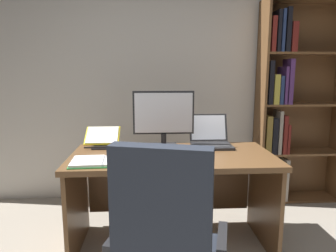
{
  "coord_description": "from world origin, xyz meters",
  "views": [
    {
      "loc": [
        -0.34,
        -1.09,
        1.39
      ],
      "look_at": [
        -0.21,
        1.15,
        0.99
      ],
      "focal_mm": 33.19,
      "sensor_mm": 36.0,
      "label": 1
    }
  ],
  "objects_px": {
    "bookshelf": "(289,108)",
    "notepad": "(130,156)",
    "laptop": "(211,139)",
    "keyboard": "(166,158)",
    "open_binder": "(104,161)",
    "reading_stand_with_book": "(102,137)",
    "desk": "(172,177)",
    "monitor": "(164,119)",
    "computer_mouse": "(207,156)",
    "pen": "(133,155)"
  },
  "relations": [
    {
      "from": "computer_mouse",
      "to": "notepad",
      "type": "distance_m",
      "value": 0.57
    },
    {
      "from": "desk",
      "to": "computer_mouse",
      "type": "bearing_deg",
      "value": -41.9
    },
    {
      "from": "notepad",
      "to": "pen",
      "type": "bearing_deg",
      "value": 0.0
    },
    {
      "from": "laptop",
      "to": "keyboard",
      "type": "height_order",
      "value": "laptop"
    },
    {
      "from": "monitor",
      "to": "laptop",
      "type": "xyz_separation_m",
      "value": [
        0.4,
        0.01,
        -0.19
      ]
    },
    {
      "from": "bookshelf",
      "to": "open_binder",
      "type": "relative_size",
      "value": 4.42
    },
    {
      "from": "bookshelf",
      "to": "keyboard",
      "type": "bearing_deg",
      "value": -143.41
    },
    {
      "from": "bookshelf",
      "to": "laptop",
      "type": "relative_size",
      "value": 6.1
    },
    {
      "from": "laptop",
      "to": "reading_stand_with_book",
      "type": "distance_m",
      "value": 0.92
    },
    {
      "from": "laptop",
      "to": "notepad",
      "type": "height_order",
      "value": "laptop"
    },
    {
      "from": "monitor",
      "to": "computer_mouse",
      "type": "relative_size",
      "value": 4.87
    },
    {
      "from": "pen",
      "to": "notepad",
      "type": "bearing_deg",
      "value": 180.0
    },
    {
      "from": "desk",
      "to": "open_binder",
      "type": "relative_size",
      "value": 3.28
    },
    {
      "from": "laptop",
      "to": "computer_mouse",
      "type": "distance_m",
      "value": 0.42
    },
    {
      "from": "computer_mouse",
      "to": "pen",
      "type": "relative_size",
      "value": 0.74
    },
    {
      "from": "reading_stand_with_book",
      "to": "desk",
      "type": "bearing_deg",
      "value": -21.33
    },
    {
      "from": "laptop",
      "to": "keyboard",
      "type": "relative_size",
      "value": 0.81
    },
    {
      "from": "pen",
      "to": "desk",
      "type": "bearing_deg",
      "value": 21.28
    },
    {
      "from": "open_binder",
      "to": "pen",
      "type": "xyz_separation_m",
      "value": [
        0.19,
        0.15,
        0.0
      ]
    },
    {
      "from": "desk",
      "to": "reading_stand_with_book",
      "type": "height_order",
      "value": "reading_stand_with_book"
    },
    {
      "from": "desk",
      "to": "monitor",
      "type": "xyz_separation_m",
      "value": [
        -0.06,
        0.17,
        0.45
      ]
    },
    {
      "from": "bookshelf",
      "to": "reading_stand_with_book",
      "type": "height_order",
      "value": "bookshelf"
    },
    {
      "from": "computer_mouse",
      "to": "laptop",
      "type": "bearing_deg",
      "value": 75.9
    },
    {
      "from": "keyboard",
      "to": "computer_mouse",
      "type": "bearing_deg",
      "value": 0.0
    },
    {
      "from": "keyboard",
      "to": "notepad",
      "type": "height_order",
      "value": "keyboard"
    },
    {
      "from": "bookshelf",
      "to": "notepad",
      "type": "height_order",
      "value": "bookshelf"
    },
    {
      "from": "open_binder",
      "to": "reading_stand_with_book",
      "type": "bearing_deg",
      "value": 96.77
    },
    {
      "from": "reading_stand_with_book",
      "to": "computer_mouse",
      "type": "bearing_deg",
      "value": -28.45
    },
    {
      "from": "bookshelf",
      "to": "notepad",
      "type": "bearing_deg",
      "value": -150.88
    },
    {
      "from": "reading_stand_with_book",
      "to": "monitor",
      "type": "bearing_deg",
      "value": -5.94
    },
    {
      "from": "notepad",
      "to": "pen",
      "type": "distance_m",
      "value": 0.02
    },
    {
      "from": "reading_stand_with_book",
      "to": "open_binder",
      "type": "height_order",
      "value": "reading_stand_with_book"
    },
    {
      "from": "reading_stand_with_book",
      "to": "open_binder",
      "type": "xyz_separation_m",
      "value": [
        0.09,
        -0.49,
        -0.06
      ]
    },
    {
      "from": "keyboard",
      "to": "open_binder",
      "type": "xyz_separation_m",
      "value": [
        -0.43,
        -0.05,
        -0.0
      ]
    },
    {
      "from": "pen",
      "to": "open_binder",
      "type": "bearing_deg",
      "value": -141.03
    },
    {
      "from": "computer_mouse",
      "to": "notepad",
      "type": "bearing_deg",
      "value": 169.66
    },
    {
      "from": "keyboard",
      "to": "reading_stand_with_book",
      "type": "xyz_separation_m",
      "value": [
        -0.52,
        0.44,
        0.06
      ]
    },
    {
      "from": "bookshelf",
      "to": "monitor",
      "type": "bearing_deg",
      "value": -155.61
    },
    {
      "from": "desk",
      "to": "pen",
      "type": "height_order",
      "value": "pen"
    },
    {
      "from": "monitor",
      "to": "reading_stand_with_book",
      "type": "bearing_deg",
      "value": 174.06
    },
    {
      "from": "open_binder",
      "to": "notepad",
      "type": "distance_m",
      "value": 0.23
    },
    {
      "from": "desk",
      "to": "laptop",
      "type": "height_order",
      "value": "laptop"
    },
    {
      "from": "reading_stand_with_book",
      "to": "open_binder",
      "type": "relative_size",
      "value": 0.61
    },
    {
      "from": "laptop",
      "to": "computer_mouse",
      "type": "relative_size",
      "value": 3.29
    },
    {
      "from": "keyboard",
      "to": "desk",
      "type": "bearing_deg",
      "value": 75.91
    },
    {
      "from": "bookshelf",
      "to": "keyboard",
      "type": "xyz_separation_m",
      "value": [
        -1.35,
        -1.0,
        -0.24
      ]
    },
    {
      "from": "desk",
      "to": "reading_stand_with_book",
      "type": "distance_m",
      "value": 0.68
    },
    {
      "from": "bookshelf",
      "to": "computer_mouse",
      "type": "xyz_separation_m",
      "value": [
        -1.05,
        -1.0,
        -0.23
      ]
    },
    {
      "from": "open_binder",
      "to": "notepad",
      "type": "bearing_deg",
      "value": 39.02
    },
    {
      "from": "bookshelf",
      "to": "laptop",
      "type": "xyz_separation_m",
      "value": [
        -0.95,
        -0.6,
        -0.2
      ]
    }
  ]
}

